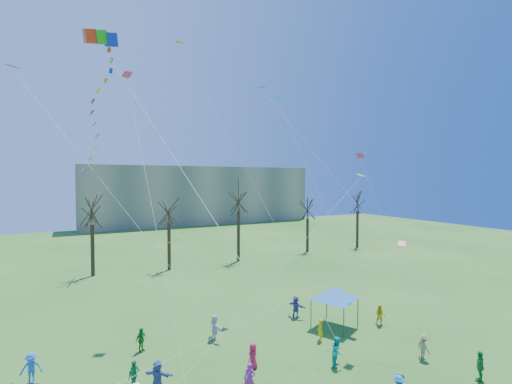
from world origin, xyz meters
TOP-DOWN VIEW (x-y plane):
  - distant_building at (22.00, 82.00)m, footprint 60.00×14.00m
  - bare_tree_row at (5.07, 35.33)m, footprint 70.99×6.95m
  - big_box_kite at (-7.40, 8.39)m, footprint 4.46×7.11m
  - canopy_tent_blue at (9.43, 10.85)m, footprint 3.80×3.80m
  - festival_crowd at (-0.40, 7.59)m, footprint 26.79×15.02m
  - small_kites_aloft at (0.68, 11.35)m, footprint 26.15×18.41m

SIDE VIEW (x-z plane):
  - festival_crowd at x=-0.40m, z-range -0.07..1.77m
  - canopy_tent_blue at x=9.43m, z-range 1.09..4.24m
  - bare_tree_row at x=5.07m, z-range 1.34..12.49m
  - distant_building at x=22.00m, z-range 0.00..15.00m
  - small_kites_aloft at x=0.68m, z-range -3.00..30.71m
  - big_box_kite at x=-7.40m, z-range 4.16..25.92m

